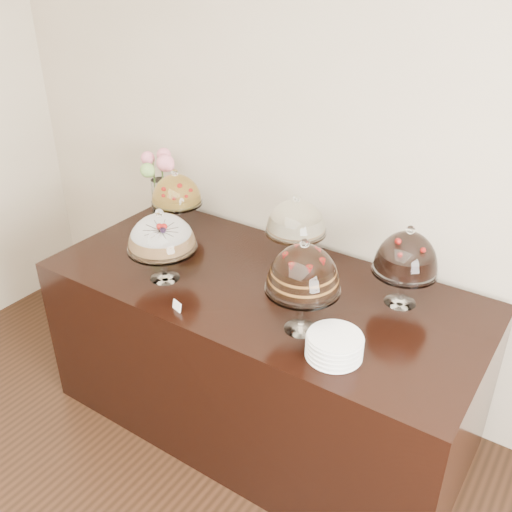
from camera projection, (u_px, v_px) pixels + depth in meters
The scene contains 10 objects.
wall_back at pixel (377, 149), 2.78m from camera, with size 5.00×0.04×3.00m, color beige.
display_counter at pixel (261, 355), 3.05m from camera, with size 2.20×1.00×0.90m, color black.
cake_stand_sugar_sponge at pixel (161, 235), 2.76m from camera, with size 0.34×0.34×0.38m.
cake_stand_choco_layer at pixel (303, 272), 2.36m from camera, with size 0.32×0.32×0.44m.
cake_stand_cheesecake at pixel (296, 220), 2.88m from camera, with size 0.32×0.32×0.39m.
cake_stand_dark_choco at pixel (407, 256), 2.56m from camera, with size 0.30×0.30×0.40m.
cake_stand_fruit_tart at pixel (176, 192), 3.26m from camera, with size 0.30×0.30×0.37m.
flower_vase at pixel (159, 178), 3.44m from camera, with size 0.24×0.25×0.40m.
plate_stack at pixel (334, 346), 2.31m from camera, with size 0.23×0.23×0.10m.
price_card_left at pixel (177, 306), 2.62m from camera, with size 0.06×0.01×0.04m, color white.
Camera 1 is at (1.00, 0.44, 2.40)m, focal length 40.00 mm.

